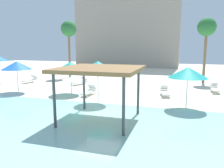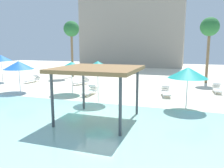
{
  "view_description": "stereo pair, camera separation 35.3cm",
  "coord_description": "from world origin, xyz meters",
  "px_view_note": "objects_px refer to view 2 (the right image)",
  "views": [
    {
      "loc": [
        4.64,
        -12.16,
        3.8
      ],
      "look_at": [
        0.23,
        2.0,
        1.3
      ],
      "focal_mm": 35.61,
      "sensor_mm": 36.0,
      "label": 1
    },
    {
      "loc": [
        4.98,
        -12.05,
        3.8
      ],
      "look_at": [
        0.23,
        2.0,
        1.3
      ],
      "focal_mm": 35.61,
      "sensor_mm": 36.0,
      "label": 2
    }
  ],
  "objects_px": {
    "beach_umbrella_blue_3": "(19,65)",
    "lounge_chair_2": "(82,81)",
    "palm_tree_0": "(210,29)",
    "lounge_chair_3": "(90,91)",
    "lounge_chair_4": "(33,79)",
    "beach_umbrella_blue_1": "(1,58)",
    "beach_umbrella_teal_5": "(98,65)",
    "beach_umbrella_teal_2": "(188,73)",
    "lounge_chair_5": "(217,89)",
    "shade_pavilion": "(98,71)",
    "lounge_chair_6": "(166,92)",
    "palm_tree_1": "(71,30)",
    "beach_umbrella_teal_4": "(72,66)"
  },
  "relations": [
    {
      "from": "lounge_chair_3",
      "to": "lounge_chair_4",
      "type": "xyz_separation_m",
      "value": [
        -8.48,
        3.89,
        0.0
      ]
    },
    {
      "from": "beach_umbrella_teal_2",
      "to": "lounge_chair_6",
      "type": "height_order",
      "value": "beach_umbrella_teal_2"
    },
    {
      "from": "beach_umbrella_teal_5",
      "to": "palm_tree_1",
      "type": "bearing_deg",
      "value": 125.68
    },
    {
      "from": "beach_umbrella_teal_2",
      "to": "beach_umbrella_blue_1",
      "type": "bearing_deg",
      "value": 165.89
    },
    {
      "from": "beach_umbrella_blue_3",
      "to": "palm_tree_1",
      "type": "relative_size",
      "value": 0.38
    },
    {
      "from": "lounge_chair_3",
      "to": "lounge_chair_6",
      "type": "xyz_separation_m",
      "value": [
        5.77,
        1.57,
        0.0
      ]
    },
    {
      "from": "beach_umbrella_blue_3",
      "to": "lounge_chair_2",
      "type": "bearing_deg",
      "value": 57.67
    },
    {
      "from": "shade_pavilion",
      "to": "beach_umbrella_teal_2",
      "type": "distance_m",
      "value": 5.7
    },
    {
      "from": "lounge_chair_2",
      "to": "lounge_chair_4",
      "type": "bearing_deg",
      "value": -65.5
    },
    {
      "from": "lounge_chair_3",
      "to": "lounge_chair_5",
      "type": "distance_m",
      "value": 10.6
    },
    {
      "from": "shade_pavilion",
      "to": "beach_umbrella_teal_2",
      "type": "relative_size",
      "value": 1.55
    },
    {
      "from": "beach_umbrella_teal_2",
      "to": "lounge_chair_4",
      "type": "distance_m",
      "value": 16.89
    },
    {
      "from": "beach_umbrella_blue_3",
      "to": "lounge_chair_3",
      "type": "distance_m",
      "value": 6.46
    },
    {
      "from": "lounge_chair_2",
      "to": "palm_tree_1",
      "type": "bearing_deg",
      "value": -122.41
    },
    {
      "from": "lounge_chair_4",
      "to": "beach_umbrella_blue_1",
      "type": "bearing_deg",
      "value": -65.83
    },
    {
      "from": "beach_umbrella_teal_2",
      "to": "palm_tree_0",
      "type": "relative_size",
      "value": 0.38
    },
    {
      "from": "lounge_chair_4",
      "to": "lounge_chair_5",
      "type": "height_order",
      "value": "same"
    },
    {
      "from": "palm_tree_0",
      "to": "lounge_chair_2",
      "type": "bearing_deg",
      "value": -157.23
    },
    {
      "from": "beach_umbrella_teal_2",
      "to": "lounge_chair_4",
      "type": "height_order",
      "value": "beach_umbrella_teal_2"
    },
    {
      "from": "beach_umbrella_blue_3",
      "to": "palm_tree_0",
      "type": "distance_m",
      "value": 18.72
    },
    {
      "from": "beach_umbrella_blue_1",
      "to": "lounge_chair_2",
      "type": "xyz_separation_m",
      "value": [
        8.88,
        1.37,
        -2.27
      ]
    },
    {
      "from": "palm_tree_0",
      "to": "palm_tree_1",
      "type": "bearing_deg",
      "value": -178.83
    },
    {
      "from": "lounge_chair_6",
      "to": "palm_tree_0",
      "type": "xyz_separation_m",
      "value": [
        3.45,
        7.82,
        5.3
      ]
    },
    {
      "from": "beach_umbrella_teal_2",
      "to": "lounge_chair_5",
      "type": "xyz_separation_m",
      "value": [
        2.42,
        6.06,
        -1.92
      ]
    },
    {
      "from": "lounge_chair_5",
      "to": "palm_tree_0",
      "type": "relative_size",
      "value": 0.28
    },
    {
      "from": "shade_pavilion",
      "to": "beach_umbrella_teal_5",
      "type": "height_order",
      "value": "beach_umbrella_teal_5"
    },
    {
      "from": "shade_pavilion",
      "to": "lounge_chair_2",
      "type": "bearing_deg",
      "value": 120.61
    },
    {
      "from": "beach_umbrella_blue_1",
      "to": "beach_umbrella_teal_5",
      "type": "xyz_separation_m",
      "value": [
        13.32,
        -5.13,
        -0.03
      ]
    },
    {
      "from": "palm_tree_1",
      "to": "beach_umbrella_teal_2",
      "type": "bearing_deg",
      "value": -38.34
    },
    {
      "from": "lounge_chair_3",
      "to": "lounge_chair_5",
      "type": "height_order",
      "value": "same"
    },
    {
      "from": "beach_umbrella_teal_2",
      "to": "palm_tree_1",
      "type": "height_order",
      "value": "palm_tree_1"
    },
    {
      "from": "beach_umbrella_teal_2",
      "to": "beach_umbrella_blue_3",
      "type": "height_order",
      "value": "beach_umbrella_blue_3"
    },
    {
      "from": "beach_umbrella_blue_3",
      "to": "lounge_chair_4",
      "type": "relative_size",
      "value": 1.33
    },
    {
      "from": "lounge_chair_3",
      "to": "palm_tree_0",
      "type": "xyz_separation_m",
      "value": [
        9.22,
        9.39,
        5.3
      ]
    },
    {
      "from": "lounge_chair_2",
      "to": "lounge_chair_5",
      "type": "height_order",
      "value": "same"
    },
    {
      "from": "palm_tree_0",
      "to": "beach_umbrella_teal_5",
      "type": "bearing_deg",
      "value": -123.41
    },
    {
      "from": "shade_pavilion",
      "to": "lounge_chair_4",
      "type": "distance_m",
      "value": 15.07
    },
    {
      "from": "beach_umbrella_teal_2",
      "to": "palm_tree_1",
      "type": "bearing_deg",
      "value": 141.66
    },
    {
      "from": "beach_umbrella_teal_2",
      "to": "lounge_chair_3",
      "type": "xyz_separation_m",
      "value": [
        -7.29,
        1.83,
        -1.92
      ]
    },
    {
      "from": "shade_pavilion",
      "to": "beach_umbrella_teal_4",
      "type": "height_order",
      "value": "shade_pavilion"
    },
    {
      "from": "palm_tree_1",
      "to": "palm_tree_0",
      "type": "bearing_deg",
      "value": 1.17
    },
    {
      "from": "beach_umbrella_blue_3",
      "to": "beach_umbrella_teal_4",
      "type": "height_order",
      "value": "beach_umbrella_blue_3"
    },
    {
      "from": "shade_pavilion",
      "to": "beach_umbrella_blue_1",
      "type": "relative_size",
      "value": 1.37
    },
    {
      "from": "lounge_chair_6",
      "to": "palm_tree_1",
      "type": "relative_size",
      "value": 0.29
    },
    {
      "from": "beach_umbrella_blue_3",
      "to": "lounge_chair_6",
      "type": "distance_m",
      "value": 12.27
    },
    {
      "from": "beach_umbrella_blue_3",
      "to": "lounge_chair_3",
      "type": "bearing_deg",
      "value": 7.68
    },
    {
      "from": "shade_pavilion",
      "to": "beach_umbrella_blue_3",
      "type": "height_order",
      "value": "shade_pavilion"
    },
    {
      "from": "beach_umbrella_blue_3",
      "to": "beach_umbrella_teal_5",
      "type": "relative_size",
      "value": 0.91
    },
    {
      "from": "beach_umbrella_blue_3",
      "to": "palm_tree_1",
      "type": "xyz_separation_m",
      "value": [
        -0.38,
        9.89,
        3.51
      ]
    },
    {
      "from": "beach_umbrella_teal_4",
      "to": "lounge_chair_2",
      "type": "bearing_deg",
      "value": 106.25
    }
  ]
}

